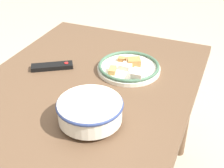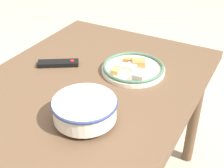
% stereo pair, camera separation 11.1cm
% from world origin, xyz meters
% --- Properties ---
extents(dining_table, '(1.19, 0.88, 0.72)m').
position_xyz_m(dining_table, '(0.00, 0.00, 0.63)').
color(dining_table, brown).
rests_on(dining_table, ground_plane).
extents(noodle_bowl, '(0.23, 0.23, 0.09)m').
position_xyz_m(noodle_bowl, '(-0.19, -0.13, 0.77)').
color(noodle_bowl, silver).
rests_on(noodle_bowl, dining_table).
extents(food_plate, '(0.28, 0.28, 0.05)m').
position_xyz_m(food_plate, '(0.20, -0.13, 0.74)').
color(food_plate, silver).
rests_on(food_plate, dining_table).
extents(tv_remote, '(0.14, 0.18, 0.02)m').
position_xyz_m(tv_remote, '(0.09, 0.20, 0.73)').
color(tv_remote, black).
rests_on(tv_remote, dining_table).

